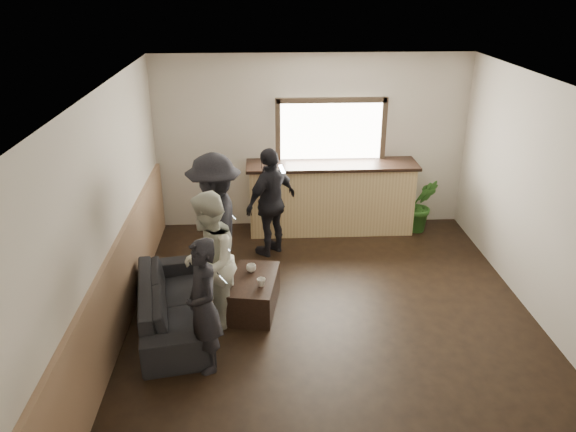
{
  "coord_description": "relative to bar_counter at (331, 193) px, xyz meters",
  "views": [
    {
      "loc": [
        -0.82,
        -5.71,
        3.88
      ],
      "look_at": [
        -0.51,
        0.4,
        1.24
      ],
      "focal_mm": 35.0,
      "sensor_mm": 36.0,
      "label": 1
    }
  ],
  "objects": [
    {
      "name": "ground",
      "position": [
        -0.3,
        -2.7,
        -0.64
      ],
      "size": [
        5.0,
        6.0,
        0.01
      ],
      "primitive_type": "cube",
      "color": "black"
    },
    {
      "name": "room_shell",
      "position": [
        -1.04,
        -2.7,
        0.83
      ],
      "size": [
        5.01,
        6.01,
        2.8
      ],
      "color": "silver",
      "rests_on": "ground"
    },
    {
      "name": "bar_counter",
      "position": [
        0.0,
        0.0,
        0.0
      ],
      "size": [
        2.7,
        0.68,
        2.13
      ],
      "color": "tan",
      "rests_on": "ground"
    },
    {
      "name": "sofa",
      "position": [
        -2.19,
        -2.63,
        -0.35
      ],
      "size": [
        1.12,
        2.1,
        0.58
      ],
      "primitive_type": "imported",
      "rotation": [
        0.0,
        0.0,
        1.75
      ],
      "color": "black",
      "rests_on": "ground"
    },
    {
      "name": "coffee_table",
      "position": [
        -1.24,
        -2.33,
        -0.43
      ],
      "size": [
        0.68,
        1.03,
        0.43
      ],
      "primitive_type": "cube",
      "rotation": [
        0.0,
        0.0,
        -0.16
      ],
      "color": "black",
      "rests_on": "ground"
    },
    {
      "name": "cup_a",
      "position": [
        -1.27,
        -2.15,
        -0.17
      ],
      "size": [
        0.17,
        0.17,
        0.1
      ],
      "primitive_type": "imported",
      "rotation": [
        0.0,
        0.0,
        3.69
      ],
      "color": "silver",
      "rests_on": "coffee_table"
    },
    {
      "name": "cup_b",
      "position": [
        -1.14,
        -2.52,
        -0.16
      ],
      "size": [
        0.12,
        0.12,
        0.1
      ],
      "primitive_type": "imported",
      "rotation": [
        0.0,
        0.0,
        1.4
      ],
      "color": "silver",
      "rests_on": "coffee_table"
    },
    {
      "name": "potted_plant",
      "position": [
        1.46,
        -0.12,
        -0.19
      ],
      "size": [
        0.5,
        0.4,
        0.9
      ],
      "primitive_type": "imported",
      "rotation": [
        0.0,
        0.0,
        -0.01
      ],
      "color": "#2D6623",
      "rests_on": "ground"
    },
    {
      "name": "person_a",
      "position": [
        -1.74,
        -3.44,
        0.11
      ],
      "size": [
        0.54,
        0.64,
        1.5
      ],
      "rotation": [
        0.0,
        0.0,
        -1.17
      ],
      "color": "black",
      "rests_on": "ground"
    },
    {
      "name": "person_b",
      "position": [
        -1.74,
        -2.66,
        0.2
      ],
      "size": [
        0.73,
        0.89,
        1.68
      ],
      "rotation": [
        0.0,
        0.0,
        -1.69
      ],
      "color": "beige",
      "rests_on": "ground"
    },
    {
      "name": "person_c",
      "position": [
        -1.71,
        -1.79,
        0.29
      ],
      "size": [
        0.8,
        1.26,
        1.86
      ],
      "rotation": [
        0.0,
        0.0,
        -1.48
      ],
      "color": "black",
      "rests_on": "ground"
    },
    {
      "name": "person_d",
      "position": [
        -0.98,
        -0.79,
        0.18
      ],
      "size": [
        0.96,
        0.96,
        1.64
      ],
      "rotation": [
        0.0,
        0.0,
        -2.36
      ],
      "color": "black",
      "rests_on": "ground"
    }
  ]
}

